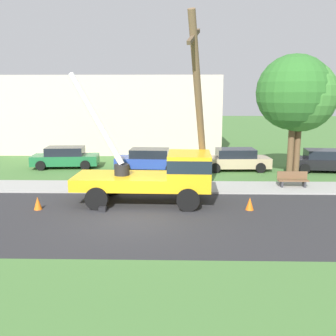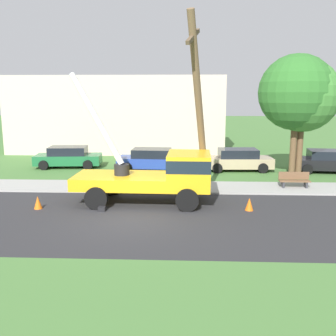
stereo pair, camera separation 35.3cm
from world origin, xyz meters
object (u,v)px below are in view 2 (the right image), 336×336
parked_sedan_black (328,161)px  parked_sedan_blue (152,160)px  utility_truck (160,173)px  roadside_tree_far (303,96)px  park_bench (294,180)px  parked_sedan_green (68,157)px  roadside_tree_near (296,93)px  traffic_cone_behind (38,203)px  leaning_utility_pole (199,109)px  parked_sedan_tan (238,160)px  traffic_cone_ahead (249,204)px

parked_sedan_black → parked_sedan_blue: bearing=179.3°
parked_sedan_black → utility_truck: bearing=-143.9°
roadside_tree_far → parked_sedan_blue: bearing=165.7°
parked_sedan_blue → park_bench: size_ratio=2.81×
parked_sedan_green → park_bench: parked_sedan_green is taller
utility_truck → roadside_tree_near: size_ratio=0.94×
traffic_cone_behind → parked_sedan_green: size_ratio=0.12×
traffic_cone_behind → parked_sedan_green: bearing=99.0°
traffic_cone_behind → parked_sedan_black: 17.92m
parked_sedan_black → leaning_utility_pole: bearing=-140.5°
parked_sedan_black → roadside_tree_near: roadside_tree_near is taller
parked_sedan_tan → roadside_tree_far: 5.79m
parked_sedan_blue → parked_sedan_tan: bearing=1.8°
roadside_tree_far → parked_sedan_tan: bearing=143.0°
leaning_utility_pole → traffic_cone_ahead: size_ratio=15.00×
utility_truck → parked_sedan_green: size_ratio=1.49×
park_bench → traffic_cone_ahead: bearing=-127.2°
traffic_cone_behind → parked_sedan_tan: (9.92, 9.03, 0.43)m
parked_sedan_blue → parked_sedan_tan: (5.65, 0.18, 0.00)m
utility_truck → park_bench: size_ratio=4.22×
parked_sedan_tan → roadside_tree_far: bearing=-37.0°
utility_truck → parked_sedan_tan: size_ratio=1.51×
traffic_cone_ahead → roadside_tree_near: (3.50, 6.36, 4.75)m
traffic_cone_ahead → leaning_utility_pole: bearing=145.8°
leaning_utility_pole → parked_sedan_green: bearing=137.1°
parked_sedan_blue → park_bench: (7.97, -4.76, -0.25)m
traffic_cone_behind → utility_truck: bearing=12.4°
park_bench → parked_sedan_green: bearing=158.1°
roadside_tree_far → traffic_cone_ahead: bearing=-121.2°
leaning_utility_pole → traffic_cone_ahead: (2.18, -1.48, -4.01)m
utility_truck → roadside_tree_far: (7.82, 5.43, 3.45)m
traffic_cone_behind → parked_sedan_tan: parked_sedan_tan is taller
parked_sedan_blue → roadside_tree_far: roadside_tree_far is taller
leaning_utility_pole → roadside_tree_near: 7.52m
parked_sedan_green → leaning_utility_pole: bearing=-42.9°
parked_sedan_green → parked_sedan_black: (17.18, -0.93, 0.00)m
traffic_cone_ahead → parked_sedan_blue: parked_sedan_blue is taller
traffic_cone_ahead → traffic_cone_behind: (-9.25, -0.16, 0.00)m
leaning_utility_pole → park_bench: bearing=25.4°
roadside_tree_near → traffic_cone_ahead: bearing=-118.8°
leaning_utility_pole → traffic_cone_ahead: 4.79m
parked_sedan_black → parked_sedan_tan: bearing=176.7°
traffic_cone_ahead → traffic_cone_behind: size_ratio=1.00×
traffic_cone_behind → parked_sedan_black: size_ratio=0.12×
roadside_tree_far → utility_truck: bearing=-145.2°
traffic_cone_ahead → parked_sedan_blue: bearing=119.8°
traffic_cone_behind → park_bench: bearing=18.5°
parked_sedan_green → parked_sedan_blue: (5.80, -0.78, 0.00)m
parked_sedan_green → roadside_tree_far: bearing=-11.7°
traffic_cone_ahead → roadside_tree_far: roadside_tree_far is taller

